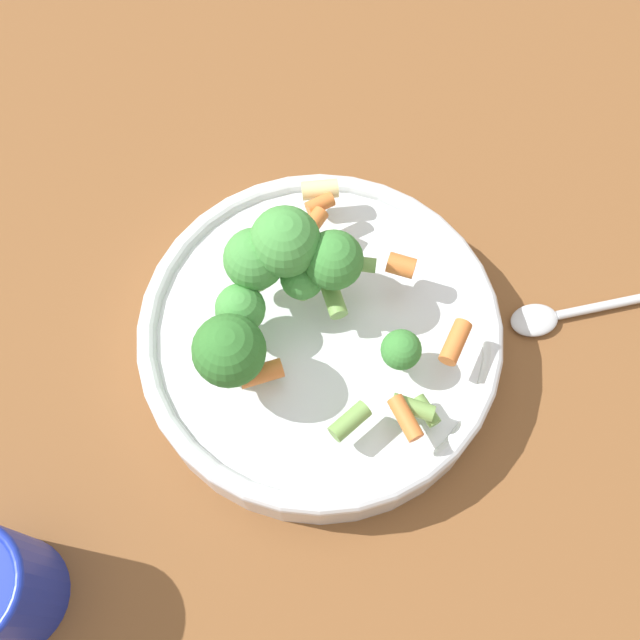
{
  "coord_description": "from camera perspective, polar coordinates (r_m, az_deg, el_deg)",
  "views": [
    {
      "loc": [
        -0.0,
        -0.2,
        0.51
      ],
      "look_at": [
        0.0,
        0.0,
        0.05
      ],
      "focal_mm": 42.0,
      "sensor_mm": 36.0,
      "label": 1
    }
  ],
  "objects": [
    {
      "name": "ground_plane",
      "position": [
        0.55,
        0.0,
        -2.19
      ],
      "size": [
        3.0,
        3.0,
        0.0
      ],
      "primitive_type": "plane",
      "color": "brown"
    },
    {
      "name": "bowl",
      "position": [
        0.53,
        0.0,
        -1.27
      ],
      "size": [
        0.25,
        0.25,
        0.04
      ],
      "color": "silver",
      "rests_on": "ground_plane"
    },
    {
      "name": "pasta_salad",
      "position": [
        0.48,
        -2.76,
        2.26
      ],
      "size": [
        0.18,
        0.19,
        0.08
      ],
      "color": "#8CB766",
      "rests_on": "bowl"
    },
    {
      "name": "spoon",
      "position": [
        0.59,
        19.74,
        0.79
      ],
      "size": [
        0.19,
        0.06,
        0.01
      ],
      "rotation": [
        0.0,
        0.0,
        9.64
      ],
      "color": "silver",
      "rests_on": "ground_plane"
    }
  ]
}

